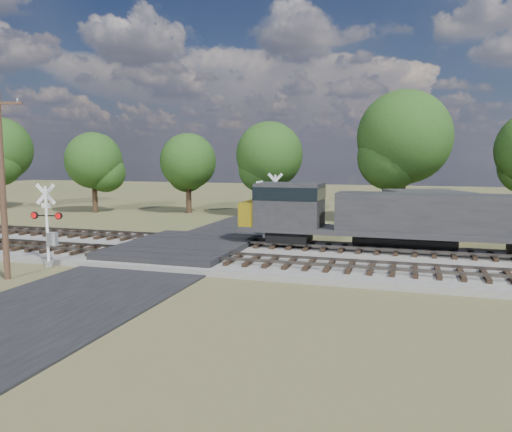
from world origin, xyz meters
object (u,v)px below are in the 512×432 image
(crossing_signal_near, at_px, (49,233))
(utility_pole, at_px, (2,181))
(crossing_signal_far, at_px, (274,210))
(equipment_shed, at_px, (427,214))

(crossing_signal_near, height_order, utility_pole, utility_pole)
(crossing_signal_near, height_order, crossing_signal_far, crossing_signal_far)
(crossing_signal_near, relative_size, crossing_signal_far, 0.95)
(utility_pole, bearing_deg, crossing_signal_far, 37.92)
(crossing_signal_near, relative_size, equipment_shed, 0.68)
(crossing_signal_near, xyz_separation_m, equipment_shed, (18.84, 16.02, -0.12))
(equipment_shed, bearing_deg, crossing_signal_near, -162.57)
(crossing_signal_near, distance_m, utility_pole, 3.91)
(utility_pole, bearing_deg, equipment_shed, 21.19)
(crossing_signal_far, relative_size, equipment_shed, 0.72)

